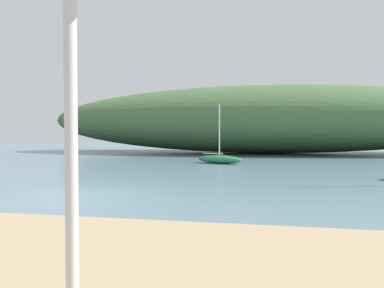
{
  "coord_description": "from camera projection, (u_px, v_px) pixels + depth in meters",
  "views": [
    {
      "loc": [
        5.41,
        -10.61,
        1.96
      ],
      "look_at": [
        2.11,
        6.3,
        1.44
      ],
      "focal_mm": 34.47,
      "sensor_mm": 36.0,
      "label": 1
    }
  ],
  "objects": [
    {
      "name": "sailboat_far_right",
      "position": [
        219.0,
        159.0,
        23.6
      ],
      "size": [
        3.26,
        1.99,
        3.81
      ],
      "color": "#287A4C",
      "rests_on": "ground"
    },
    {
      "name": "distant_hill",
      "position": [
        264.0,
        119.0,
        36.13
      ],
      "size": [
        43.86,
        13.1,
        6.58
      ],
      "primitive_type": "ellipsoid",
      "color": "#476B3D",
      "rests_on": "ground"
    },
    {
      "name": "mast_structure",
      "position": [
        42.0,
        10.0,
        3.36
      ],
      "size": [
        1.31,
        0.5,
        3.51
      ],
      "color": "silver",
      "rests_on": "beach_sand"
    },
    {
      "name": "ground_plane",
      "position": [
        87.0,
        196.0,
        11.5
      ],
      "size": [
        120.0,
        120.0,
        0.0
      ],
      "primitive_type": "plane",
      "color": "slate"
    }
  ]
}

